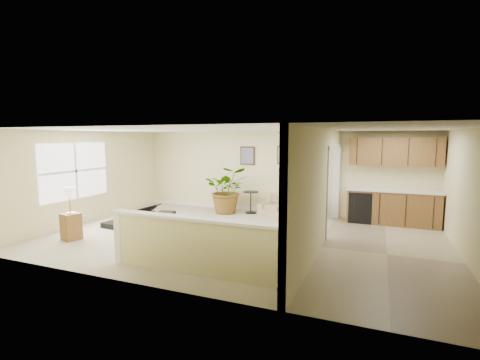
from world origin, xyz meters
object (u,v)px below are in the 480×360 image
at_px(lamp_stand, 71,218).
at_px(piano_bench, 163,224).
at_px(loveseat, 285,206).
at_px(piano, 136,206).
at_px(palm_plant, 227,190).
at_px(small_plant, 316,212).
at_px(accent_table, 251,199).

bearing_deg(lamp_stand, piano_bench, 32.92).
bearing_deg(loveseat, piano, -120.95).
xyz_separation_m(palm_plant, small_plant, (2.71, 0.10, -0.48)).
relative_size(accent_table, lamp_stand, 0.56).
xyz_separation_m(piano_bench, accent_table, (1.13, 3.05, 0.18)).
bearing_deg(lamp_stand, piano, 72.72).
relative_size(accent_table, palm_plant, 0.41).
distance_m(small_plant, lamp_stand, 6.33).
distance_m(piano_bench, accent_table, 3.25).
distance_m(piano, small_plant, 4.97).
relative_size(accent_table, small_plant, 1.25).
height_order(piano, lamp_stand, piano).
height_order(piano_bench, lamp_stand, lamp_stand).
xyz_separation_m(loveseat, accent_table, (-1.08, 0.04, 0.13)).
bearing_deg(piano_bench, small_plant, 42.92).
distance_m(palm_plant, small_plant, 2.76).
bearing_deg(accent_table, palm_plant, -162.52).
distance_m(piano, piano_bench, 1.34).
relative_size(loveseat, small_plant, 3.15).
bearing_deg(small_plant, piano_bench, -137.08).
bearing_deg(small_plant, piano, -151.22).
distance_m(accent_table, small_plant, 2.04).
bearing_deg(small_plant, lamp_stand, -140.29).
distance_m(accent_table, palm_plant, 0.77).
bearing_deg(palm_plant, loveseat, 5.66).
height_order(accent_table, palm_plant, palm_plant).
relative_size(loveseat, accent_table, 2.51).
bearing_deg(loveseat, lamp_stand, -110.45).
relative_size(loveseat, palm_plant, 1.04).
bearing_deg(palm_plant, lamp_stand, -118.64).
height_order(piano_bench, small_plant, small_plant).
xyz_separation_m(loveseat, lamp_stand, (-3.92, -4.11, 0.21)).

